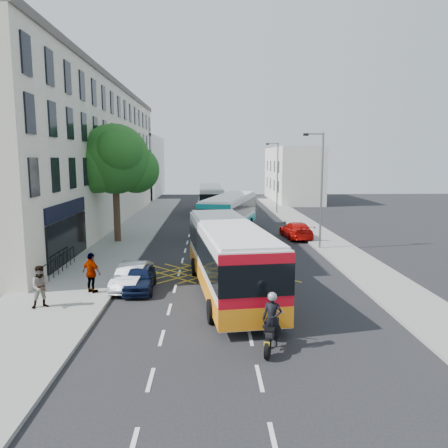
{
  "coord_description": "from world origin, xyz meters",
  "views": [
    {
      "loc": [
        -1.43,
        -18.0,
        6.42
      ],
      "look_at": [
        -0.54,
        9.87,
        2.2
      ],
      "focal_mm": 35.0,
      "sensor_mm": 36.0,
      "label": 1
    }
  ],
  "objects": [
    {
      "name": "red_hatchback",
      "position": [
        5.5,
        16.49,
        0.67
      ],
      "size": [
        2.29,
        4.75,
        1.33
      ],
      "primitive_type": "imported",
      "rotation": [
        0.0,
        0.0,
        3.24
      ],
      "color": "#B70B07",
      "rests_on": "ground"
    },
    {
      "name": "terrace_main",
      "position": [
        -14.0,
        24.49,
        6.76
      ],
      "size": [
        8.3,
        45.0,
        13.5
      ],
      "color": "beige",
      "rests_on": "ground"
    },
    {
      "name": "railings",
      "position": [
        -9.7,
        5.3,
        0.72
      ],
      "size": [
        0.08,
        5.6,
        1.14
      ],
      "primitive_type": null,
      "color": "black",
      "rests_on": "pavement_left"
    },
    {
      "name": "pavement_left",
      "position": [
        -8.5,
        15.0,
        0.07
      ],
      "size": [
        5.0,
        70.0,
        0.15
      ],
      "primitive_type": "cube",
      "color": "gray",
      "rests_on": "ground"
    },
    {
      "name": "pedestrian_near",
      "position": [
        -8.55,
        -0.0,
        1.06
      ],
      "size": [
        1.09,
        1.0,
        1.82
      ],
      "primitive_type": "imported",
      "rotation": [
        0.0,
        0.0,
        0.44
      ],
      "color": "gray",
      "rests_on": "pavement_left"
    },
    {
      "name": "parked_car_silver",
      "position": [
        -5.32,
        3.18,
        0.62
      ],
      "size": [
        1.68,
        3.89,
        1.25
      ],
      "primitive_type": "imported",
      "rotation": [
        0.0,
        0.0,
        -0.1
      ],
      "color": "#B8BBC1",
      "rests_on": "ground"
    },
    {
      "name": "lamp_near",
      "position": [
        6.2,
        12.0,
        4.62
      ],
      "size": [
        1.45,
        0.15,
        8.0
      ],
      "color": "slate",
      "rests_on": "pavement_right"
    },
    {
      "name": "bus_near",
      "position": [
        -0.56,
        2.45,
        1.75
      ],
      "size": [
        4.22,
        12.09,
        3.33
      ],
      "rotation": [
        0.0,
        0.0,
        0.13
      ],
      "color": "silver",
      "rests_on": "ground"
    },
    {
      "name": "motorbike",
      "position": [
        0.64,
        -4.05,
        0.94
      ],
      "size": [
        0.9,
        2.19,
        2.01
      ],
      "rotation": [
        0.0,
        0.0,
        -0.31
      ],
      "color": "black",
      "rests_on": "ground"
    },
    {
      "name": "pavement_right",
      "position": [
        7.5,
        15.0,
        0.07
      ],
      "size": [
        3.0,
        70.0,
        0.15
      ],
      "primitive_type": "cube",
      "color": "gray",
      "rests_on": "ground"
    },
    {
      "name": "terrace_far",
      "position": [
        -14.0,
        55.0,
        5.0
      ],
      "size": [
        8.0,
        20.0,
        10.0
      ],
      "primitive_type": "cube",
      "color": "silver",
      "rests_on": "ground"
    },
    {
      "name": "parked_car_blue",
      "position": [
        -4.9,
        2.82,
        0.61
      ],
      "size": [
        1.58,
        3.62,
        1.21
      ],
      "primitive_type": "imported",
      "rotation": [
        0.0,
        0.0,
        0.04
      ],
      "color": "black",
      "rests_on": "ground"
    },
    {
      "name": "distant_car_grey",
      "position": [
        -0.28,
        38.67,
        0.68
      ],
      "size": [
        2.39,
        4.97,
        1.36
      ],
      "primitive_type": "imported",
      "rotation": [
        0.0,
        0.0,
        0.03
      ],
      "color": "#404448",
      "rests_on": "ground"
    },
    {
      "name": "ground",
      "position": [
        0.0,
        0.0,
        0.0
      ],
      "size": [
        120.0,
        120.0,
        0.0
      ],
      "primitive_type": "plane",
      "color": "black",
      "rests_on": "ground"
    },
    {
      "name": "building_right",
      "position": [
        11.0,
        48.0,
        4.0
      ],
      "size": [
        6.0,
        18.0,
        8.0
      ],
      "primitive_type": "cube",
      "color": "silver",
      "rests_on": "ground"
    },
    {
      "name": "lamp_far",
      "position": [
        6.2,
        32.0,
        4.62
      ],
      "size": [
        1.45,
        0.15,
        8.0
      ],
      "color": "slate",
      "rests_on": "pavement_right"
    },
    {
      "name": "pedestrian_far",
      "position": [
        -7.0,
        2.03,
        1.1
      ],
      "size": [
        1.19,
        0.99,
        1.9
      ],
      "primitive_type": "imported",
      "rotation": [
        0.0,
        0.0,
        2.58
      ],
      "color": "gray",
      "rests_on": "pavement_left"
    },
    {
      "name": "distant_car_dark",
      "position": [
        2.76,
        49.15,
        0.61
      ],
      "size": [
        1.33,
        3.73,
        1.23
      ],
      "primitive_type": "imported",
      "rotation": [
        0.0,
        0.0,
        3.13
      ],
      "color": "black",
      "rests_on": "ground"
    },
    {
      "name": "bus_mid",
      "position": [
        0.27,
        19.35,
        1.7
      ],
      "size": [
        5.54,
        11.77,
        3.23
      ],
      "rotation": [
        0.0,
        0.0,
        -0.26
      ],
      "color": "silver",
      "rests_on": "ground"
    },
    {
      "name": "bus_far",
      "position": [
        -1.34,
        33.29,
        1.68
      ],
      "size": [
        3.01,
        11.42,
        3.2
      ],
      "rotation": [
        0.0,
        0.0,
        0.02
      ],
      "color": "silver",
      "rests_on": "ground"
    },
    {
      "name": "street_tree",
      "position": [
        -8.51,
        14.97,
        6.29
      ],
      "size": [
        6.3,
        5.7,
        8.8
      ],
      "color": "#382619",
      "rests_on": "pavement_left"
    }
  ]
}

